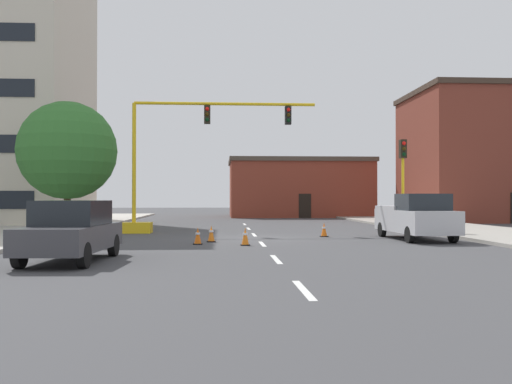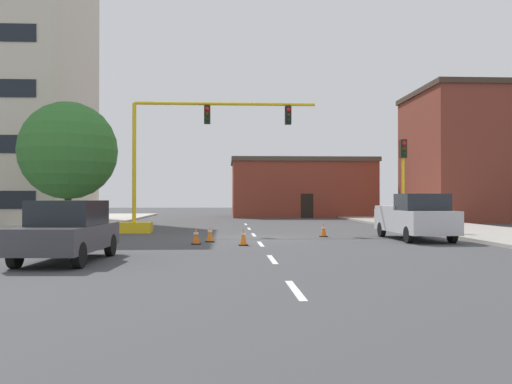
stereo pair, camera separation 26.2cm
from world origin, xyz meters
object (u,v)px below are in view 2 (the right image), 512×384
(tree_left_near, at_px, (68,151))
(sedan_dark_gray_near_left, at_px, (68,230))
(pickup_truck_silver, at_px, (415,217))
(traffic_signal_gantry, at_px, (161,188))
(traffic_cone_roadside_d, at_px, (196,236))
(traffic_cone_roadside_a, at_px, (243,237))
(traffic_light_pole_right, at_px, (403,164))
(traffic_cone_roadside_c, at_px, (210,234))
(traffic_cone_roadside_b, at_px, (323,230))

(tree_left_near, relative_size, sedan_dark_gray_near_left, 1.52)
(pickup_truck_silver, bearing_deg, sedan_dark_gray_near_left, -149.18)
(traffic_signal_gantry, distance_m, traffic_cone_roadside_d, 7.96)
(traffic_cone_roadside_a, bearing_deg, traffic_light_pole_right, 38.80)
(traffic_light_pole_right, bearing_deg, traffic_cone_roadside_d, -148.95)
(tree_left_near, relative_size, pickup_truck_silver, 1.29)
(sedan_dark_gray_near_left, xyz_separation_m, traffic_cone_roadside_d, (3.35, 5.70, -0.56))
(sedan_dark_gray_near_left, bearing_deg, traffic_cone_roadside_d, 59.58)
(tree_left_near, xyz_separation_m, traffic_cone_roadside_a, (9.14, -9.19, -4.02))
(traffic_signal_gantry, bearing_deg, pickup_truck_silver, -25.56)
(traffic_cone_roadside_a, height_order, traffic_cone_roadside_d, traffic_cone_roadside_a)
(tree_left_near, bearing_deg, pickup_truck_silver, -22.01)
(traffic_signal_gantry, height_order, traffic_cone_roadside_d, traffic_signal_gantry)
(traffic_signal_gantry, bearing_deg, tree_left_near, 166.66)
(pickup_truck_silver, bearing_deg, traffic_cone_roadside_d, -168.70)
(pickup_truck_silver, xyz_separation_m, traffic_cone_roadside_c, (-8.83, -0.69, -0.64))
(traffic_light_pole_right, height_order, traffic_cone_roadside_a, traffic_light_pole_right)
(traffic_light_pole_right, xyz_separation_m, traffic_cone_roadside_a, (-8.37, -6.73, -3.19))
(traffic_light_pole_right, height_order, pickup_truck_silver, traffic_light_pole_right)
(traffic_light_pole_right, distance_m, pickup_truck_silver, 5.06)
(traffic_signal_gantry, xyz_separation_m, traffic_cone_roadside_b, (7.91, -3.45, -1.99))
(traffic_cone_roadside_a, relative_size, traffic_cone_roadside_c, 0.99)
(traffic_cone_roadside_b, bearing_deg, tree_left_near, 160.28)
(traffic_light_pole_right, height_order, traffic_cone_roadside_b, traffic_light_pole_right)
(sedan_dark_gray_near_left, xyz_separation_m, traffic_cone_roadside_b, (9.05, 9.63, -0.56))
(traffic_cone_roadside_c, xyz_separation_m, traffic_cone_roadside_d, (-0.50, -1.17, -0.01))
(pickup_truck_silver, height_order, sedan_dark_gray_near_left, pickup_truck_silver)
(traffic_cone_roadside_b, bearing_deg, traffic_signal_gantry, 156.40)
(traffic_light_pole_right, bearing_deg, traffic_cone_roadside_b, -153.79)
(traffic_signal_gantry, bearing_deg, traffic_light_pole_right, -5.71)
(pickup_truck_silver, bearing_deg, traffic_light_pole_right, 78.54)
(traffic_cone_roadside_a, height_order, traffic_cone_roadside_b, traffic_cone_roadside_a)
(traffic_cone_roadside_c, bearing_deg, traffic_light_pole_right, 27.12)
(traffic_cone_roadside_c, bearing_deg, sedan_dark_gray_near_left, -119.26)
(pickup_truck_silver, relative_size, traffic_cone_roadside_a, 7.95)
(tree_left_near, bearing_deg, sedan_dark_gray_near_left, -74.49)
(sedan_dark_gray_near_left, distance_m, traffic_cone_roadside_a, 7.29)
(traffic_light_pole_right, bearing_deg, sedan_dark_gray_near_left, -138.85)
(traffic_cone_roadside_c, relative_size, traffic_cone_roadside_d, 1.04)
(traffic_light_pole_right, height_order, sedan_dark_gray_near_left, traffic_light_pole_right)
(pickup_truck_silver, height_order, traffic_cone_roadside_d, pickup_truck_silver)
(tree_left_near, distance_m, sedan_dark_gray_near_left, 15.24)
(traffic_cone_roadside_b, bearing_deg, traffic_cone_roadside_d, -145.46)
(sedan_dark_gray_near_left, xyz_separation_m, traffic_cone_roadside_a, (5.18, 5.11, -0.55))
(traffic_signal_gantry, bearing_deg, traffic_cone_roadside_d, -73.41)
(tree_left_near, height_order, sedan_dark_gray_near_left, tree_left_near)
(pickup_truck_silver, xyz_separation_m, traffic_cone_roadside_d, (-9.34, -1.86, -0.65))
(sedan_dark_gray_near_left, xyz_separation_m, traffic_cone_roadside_c, (3.85, 6.88, -0.55))
(sedan_dark_gray_near_left, bearing_deg, traffic_signal_gantry, 84.98)
(traffic_signal_gantry, height_order, pickup_truck_silver, traffic_signal_gantry)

